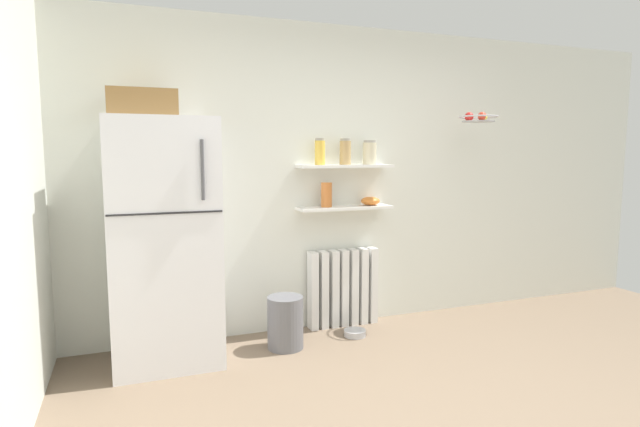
% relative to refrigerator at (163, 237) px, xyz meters
% --- Properties ---
extents(ground_plane, '(7.04, 7.04, 0.00)m').
position_rel_refrigerator_xyz_m(ground_plane, '(1.43, -1.17, -0.92)').
color(ground_plane, '#7A6651').
extents(back_wall, '(7.04, 0.10, 2.60)m').
position_rel_refrigerator_xyz_m(back_wall, '(1.43, 0.38, 0.38)').
color(back_wall, silver).
rests_on(back_wall, ground_plane).
extents(refrigerator, '(0.75, 0.69, 1.95)m').
position_rel_refrigerator_xyz_m(refrigerator, '(0.00, 0.00, 0.00)').
color(refrigerator, silver).
rests_on(refrigerator, ground_plane).
extents(radiator, '(0.63, 0.12, 0.68)m').
position_rel_refrigerator_xyz_m(radiator, '(1.52, 0.25, -0.58)').
color(radiator, white).
rests_on(radiator, ground_plane).
extents(wall_shelf_lower, '(0.83, 0.22, 0.02)m').
position_rel_refrigerator_xyz_m(wall_shelf_lower, '(1.52, 0.22, 0.13)').
color(wall_shelf_lower, white).
extents(wall_shelf_upper, '(0.83, 0.22, 0.02)m').
position_rel_refrigerator_xyz_m(wall_shelf_upper, '(1.52, 0.22, 0.49)').
color(wall_shelf_upper, white).
extents(storage_jar_0, '(0.09, 0.09, 0.22)m').
position_rel_refrigerator_xyz_m(storage_jar_0, '(1.29, 0.22, 0.61)').
color(storage_jar_0, yellow).
rests_on(storage_jar_0, wall_shelf_upper).
extents(storage_jar_1, '(0.10, 0.10, 0.22)m').
position_rel_refrigerator_xyz_m(storage_jar_1, '(1.52, 0.22, 0.61)').
color(storage_jar_1, tan).
rests_on(storage_jar_1, wall_shelf_upper).
extents(storage_jar_2, '(0.12, 0.12, 0.21)m').
position_rel_refrigerator_xyz_m(storage_jar_2, '(1.75, 0.22, 0.60)').
color(storage_jar_2, beige).
rests_on(storage_jar_2, wall_shelf_upper).
extents(vase, '(0.09, 0.09, 0.21)m').
position_rel_refrigerator_xyz_m(vase, '(1.35, 0.22, 0.25)').
color(vase, '#CC7033').
rests_on(vase, wall_shelf_lower).
extents(shelf_bowl, '(0.17, 0.17, 0.08)m').
position_rel_refrigerator_xyz_m(shelf_bowl, '(1.76, 0.22, 0.18)').
color(shelf_bowl, orange).
rests_on(shelf_bowl, wall_shelf_lower).
extents(trash_bin, '(0.28, 0.28, 0.41)m').
position_rel_refrigerator_xyz_m(trash_bin, '(0.89, -0.08, -0.72)').
color(trash_bin, slate).
rests_on(trash_bin, ground_plane).
extents(pet_food_bowl, '(0.19, 0.19, 0.05)m').
position_rel_refrigerator_xyz_m(pet_food_bowl, '(1.51, -0.03, -0.90)').
color(pet_food_bowl, '#B7B7BC').
rests_on(pet_food_bowl, ground_plane).
extents(hanging_fruit_basket, '(0.34, 0.34, 0.09)m').
position_rel_refrigerator_xyz_m(hanging_fruit_basket, '(2.66, -0.06, 0.90)').
color(hanging_fruit_basket, '#B2B2B7').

